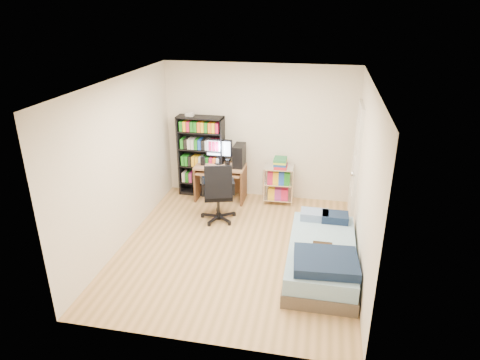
% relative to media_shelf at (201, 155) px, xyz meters
% --- Properties ---
extents(room, '(3.58, 4.08, 2.58)m').
position_rel_media_shelf_xyz_m(room, '(1.07, -1.84, 0.46)').
color(room, tan).
rests_on(room, ground).
extents(media_shelf, '(0.87, 0.29, 1.60)m').
position_rel_media_shelf_xyz_m(media_shelf, '(0.00, 0.00, 0.00)').
color(media_shelf, black).
rests_on(media_shelf, room).
extents(computer_desk, '(0.91, 0.53, 1.15)m').
position_rel_media_shelf_xyz_m(computer_desk, '(0.50, -0.13, -0.17)').
color(computer_desk, '#A67955').
rests_on(computer_desk, room).
extents(office_chair, '(0.77, 0.77, 1.05)m').
position_rel_media_shelf_xyz_m(office_chair, '(0.58, -1.01, -0.46)').
color(office_chair, black).
rests_on(office_chair, room).
extents(wire_cart, '(0.56, 0.41, 0.88)m').
position_rel_media_shelf_xyz_m(wire_cart, '(1.49, -0.11, -0.22)').
color(wire_cart, silver).
rests_on(wire_cart, room).
extents(bed, '(0.93, 1.86, 0.53)m').
position_rel_media_shelf_xyz_m(bed, '(2.33, -2.18, -0.56)').
color(bed, brown).
rests_on(bed, room).
extents(door, '(0.12, 0.80, 2.00)m').
position_rel_media_shelf_xyz_m(door, '(2.79, -0.49, 0.21)').
color(door, silver).
rests_on(door, room).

